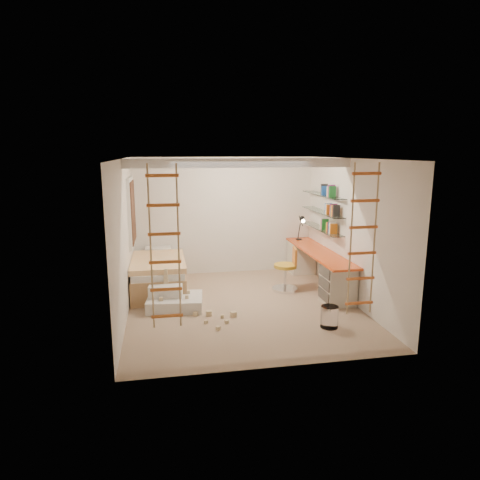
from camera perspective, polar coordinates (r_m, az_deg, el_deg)
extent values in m
plane|color=#937C5F|center=(7.75, 0.41, -8.80)|extent=(4.50, 4.50, 0.00)
cube|color=white|center=(7.56, 0.00, 10.23)|extent=(4.00, 0.18, 0.16)
cube|color=white|center=(8.73, -14.32, 3.68)|extent=(0.06, 1.15, 1.35)
cube|color=#4C2D1E|center=(8.73, -14.06, 3.69)|extent=(0.02, 1.00, 1.20)
cylinder|color=white|center=(6.96, 11.84, -10.00)|extent=(0.28, 0.28, 0.35)
cube|color=#EE521C|center=(8.76, 10.50, -1.58)|extent=(0.55, 2.80, 0.04)
cube|color=beige|center=(9.86, 8.16, -2.26)|extent=(0.52, 0.55, 0.71)
cube|color=beige|center=(7.97, 12.95, -5.83)|extent=(0.52, 0.55, 0.71)
cube|color=#4C4742|center=(7.80, 11.20, -4.19)|extent=(0.02, 0.50, 0.18)
cube|color=#4C4742|center=(7.86, 11.14, -5.73)|extent=(0.02, 0.50, 0.18)
cube|color=#4C4742|center=(7.93, 11.08, -7.25)|extent=(0.02, 0.50, 0.18)
cube|color=white|center=(9.01, 10.81, 1.50)|extent=(0.25, 1.80, 0.01)
cube|color=white|center=(8.95, 10.90, 3.70)|extent=(0.25, 1.80, 0.01)
cube|color=white|center=(8.91, 10.99, 5.93)|extent=(0.25, 1.80, 0.01)
cube|color=#AD7F51|center=(8.72, -10.77, -5.09)|extent=(1.00, 2.00, 0.45)
cube|color=white|center=(8.65, -10.84, -3.28)|extent=(0.95, 1.95, 0.12)
cube|color=#FEA135|center=(8.47, -10.87, -2.82)|extent=(1.02, 1.60, 0.10)
cube|color=white|center=(9.40, -10.85, -1.32)|extent=(0.55, 0.35, 0.12)
cylinder|color=black|center=(9.80, 7.85, 0.10)|extent=(0.14, 0.14, 0.02)
cylinder|color=black|center=(9.76, 7.89, 1.19)|extent=(0.02, 0.15, 0.36)
cylinder|color=black|center=(9.63, 8.11, 2.54)|extent=(0.02, 0.27, 0.20)
cone|color=black|center=(9.51, 8.35, 2.73)|extent=(0.12, 0.14, 0.15)
cylinder|color=#FFEABF|center=(9.47, 8.42, 2.51)|extent=(0.08, 0.04, 0.08)
cylinder|color=gold|center=(8.49, 6.06, -3.46)|extent=(0.51, 0.51, 0.06)
cube|color=orange|center=(8.47, 7.31, -2.11)|extent=(0.09, 0.34, 0.32)
cylinder|color=silver|center=(8.55, 6.03, -4.91)|extent=(0.06, 0.06, 0.45)
cylinder|color=silver|center=(8.63, 5.99, -6.51)|extent=(0.58, 0.58, 0.05)
cube|color=silver|center=(7.72, -8.65, -8.20)|extent=(1.03, 0.84, 0.21)
cube|color=silver|center=(7.77, -9.80, -6.47)|extent=(0.63, 0.54, 0.21)
cube|color=#CCB284|center=(7.72, -9.84, -5.44)|extent=(0.09, 0.09, 0.08)
cube|color=#CCB284|center=(7.70, -9.86, -4.91)|extent=(0.08, 0.08, 0.07)
cube|color=#CCB284|center=(7.67, -9.88, -4.23)|extent=(0.07, 0.07, 0.12)
cube|color=#CCB284|center=(7.55, -7.11, -7.54)|extent=(0.06, 0.06, 0.06)
cube|color=#CCB284|center=(7.80, -6.93, -6.89)|extent=(0.06, 0.06, 0.06)
cube|color=#CCB284|center=(7.51, -10.48, -7.75)|extent=(0.06, 0.06, 0.06)
cube|color=#CCB284|center=(7.33, -4.16, -9.77)|extent=(0.07, 0.07, 0.07)
cube|color=#CCB284|center=(7.03, -4.57, -10.77)|extent=(0.07, 0.07, 0.07)
cube|color=#CCB284|center=(6.77, -2.94, -11.64)|extent=(0.07, 0.07, 0.07)
cube|color=#CCB284|center=(7.01, -1.81, -10.79)|extent=(0.07, 0.07, 0.07)
cube|color=#CCB284|center=(7.28, -0.89, -9.92)|extent=(0.07, 0.07, 0.07)
cube|color=#CCB284|center=(7.34, -5.97, -9.77)|extent=(0.07, 0.07, 0.07)
cube|color=#CCB284|center=(7.22, -2.37, -10.09)|extent=(0.07, 0.07, 0.07)
cube|color=orange|center=(8.99, 10.84, 2.23)|extent=(0.14, 0.70, 0.22)
cube|color=white|center=(8.94, 10.93, 4.44)|extent=(0.14, 0.58, 0.22)
cube|color=#194CA5|center=(8.90, 11.02, 6.67)|extent=(0.14, 0.46, 0.22)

